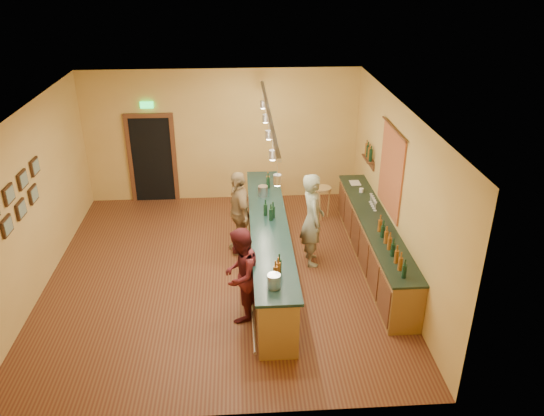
{
  "coord_description": "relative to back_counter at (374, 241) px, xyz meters",
  "views": [
    {
      "loc": [
        0.39,
        -8.68,
        5.55
      ],
      "look_at": [
        0.97,
        0.2,
        1.25
      ],
      "focal_mm": 35.0,
      "sensor_mm": 36.0,
      "label": 1
    }
  ],
  "objects": [
    {
      "name": "doorway",
      "position": [
        -4.67,
        3.3,
        0.64
      ],
      "size": [
        1.15,
        0.09,
        2.48
      ],
      "color": "black",
      "rests_on": "wall_back"
    },
    {
      "name": "pendant_track",
      "position": [
        -2.07,
        -0.18,
        2.5
      ],
      "size": [
        0.11,
        4.6,
        0.5
      ],
      "color": "silver",
      "rests_on": "ceiling"
    },
    {
      "name": "ceiling",
      "position": [
        -2.97,
        -0.18,
        2.71
      ],
      "size": [
        6.5,
        7.0,
        0.02
      ],
      "primitive_type": "cube",
      "color": "silver",
      "rests_on": "wall_back"
    },
    {
      "name": "bartender",
      "position": [
        -1.21,
        0.11,
        0.45
      ],
      "size": [
        0.49,
        0.71,
        1.88
      ],
      "primitive_type": "imported",
      "rotation": [
        0.0,
        0.0,
        1.63
      ],
      "color": "gray",
      "rests_on": "floor"
    },
    {
      "name": "picture_grid",
      "position": [
        -6.18,
        -0.93,
        1.46
      ],
      "size": [
        0.06,
        2.2,
        0.7
      ],
      "primitive_type": null,
      "color": "#382111",
      "rests_on": "wall_left"
    },
    {
      "name": "back_counter",
      "position": [
        0.0,
        0.0,
        0.0
      ],
      "size": [
        0.6,
        4.55,
        1.27
      ],
      "color": "brown",
      "rests_on": "floor"
    },
    {
      "name": "wall_front",
      "position": [
        -2.97,
        -3.68,
        1.11
      ],
      "size": [
        6.5,
        0.02,
        3.2
      ],
      "primitive_type": "cube",
      "color": "tan",
      "rests_on": "floor"
    },
    {
      "name": "tapestry",
      "position": [
        0.26,
        0.22,
        1.36
      ],
      "size": [
        0.03,
        1.4,
        1.6
      ],
      "primitive_type": "cube",
      "color": "#A52D21",
      "rests_on": "wall_right"
    },
    {
      "name": "wall_back",
      "position": [
        -2.97,
        3.32,
        1.11
      ],
      "size": [
        6.5,
        0.02,
        3.2
      ],
      "primitive_type": "cube",
      "color": "tan",
      "rests_on": "floor"
    },
    {
      "name": "bar_stool",
      "position": [
        -0.7,
        2.02,
        0.14
      ],
      "size": [
        0.37,
        0.37,
        0.77
      ],
      "rotation": [
        0.0,
        0.0,
        0.18
      ],
      "color": "tan",
      "rests_on": "floor"
    },
    {
      "name": "bottle_shelf",
      "position": [
        0.2,
        1.72,
        1.18
      ],
      "size": [
        0.17,
        0.55,
        0.54
      ],
      "color": "#522E18",
      "rests_on": "wall_right"
    },
    {
      "name": "floor",
      "position": [
        -2.97,
        -0.18,
        -0.49
      ],
      "size": [
        7.0,
        7.0,
        0.0
      ],
      "primitive_type": "plane",
      "color": "#512617",
      "rests_on": "ground"
    },
    {
      "name": "customer_b",
      "position": [
        -2.62,
        0.67,
        0.38
      ],
      "size": [
        0.68,
        1.09,
        1.73
      ],
      "primitive_type": "imported",
      "rotation": [
        0.0,
        0.0,
        -1.3
      ],
      "color": "#997A51",
      "rests_on": "floor"
    },
    {
      "name": "customer_a",
      "position": [
        -2.62,
        -1.56,
        0.33
      ],
      "size": [
        0.87,
        0.97,
        1.64
      ],
      "primitive_type": "imported",
      "rotation": [
        0.0,
        0.0,
        -1.94
      ],
      "color": "#59191E",
      "rests_on": "floor"
    },
    {
      "name": "wall_right",
      "position": [
        0.28,
        -0.18,
        1.11
      ],
      "size": [
        0.02,
        7.0,
        3.2
      ],
      "primitive_type": "cube",
      "color": "tan",
      "rests_on": "floor"
    },
    {
      "name": "tasting_bar",
      "position": [
        -2.07,
        -0.18,
        0.12
      ],
      "size": [
        0.74,
        5.1,
        1.38
      ],
      "color": "brown",
      "rests_on": "floor"
    },
    {
      "name": "wall_left",
      "position": [
        -6.22,
        -0.18,
        1.11
      ],
      "size": [
        0.02,
        7.0,
        3.2
      ],
      "primitive_type": "cube",
      "color": "tan",
      "rests_on": "floor"
    }
  ]
}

